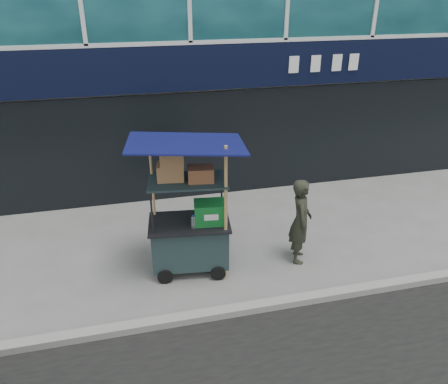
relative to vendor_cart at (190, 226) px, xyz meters
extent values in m
plane|color=slate|center=(0.56, -1.09, -0.84)|extent=(80.00, 80.00, 0.00)
cube|color=gray|center=(0.56, -1.29, -0.78)|extent=(80.00, 0.18, 0.12)
cube|color=black|center=(0.56, 2.77, 2.06)|extent=(15.68, 0.06, 0.90)
cube|color=black|center=(0.56, 2.81, 0.36)|extent=(15.68, 0.04, 2.40)
cube|color=black|center=(-0.02, 0.01, -0.32)|extent=(1.33, 0.88, 0.73)
cylinder|color=black|center=(-0.50, -0.32, -0.72)|extent=(0.25, 0.08, 0.25)
cylinder|color=black|center=(0.37, -0.43, -0.72)|extent=(0.25, 0.08, 0.25)
cube|color=black|center=(-0.02, 0.01, 0.07)|extent=(1.42, 0.97, 0.04)
cylinder|color=black|center=(-0.62, -0.23, 0.44)|extent=(0.03, 0.03, 0.78)
cylinder|color=black|center=(0.51, -0.37, 0.44)|extent=(0.03, 0.03, 0.78)
cylinder|color=black|center=(-0.55, 0.39, 0.44)|extent=(0.03, 0.03, 0.78)
cylinder|color=black|center=(0.59, 0.25, 0.44)|extent=(0.03, 0.03, 0.78)
cube|color=black|center=(-0.02, 0.01, 0.83)|extent=(1.33, 0.88, 0.03)
cylinder|color=#9F7C48|center=(0.51, -0.37, 0.33)|extent=(0.06, 0.06, 2.34)
cylinder|color=#9F7C48|center=(-0.55, 0.39, 0.28)|extent=(0.05, 0.05, 2.24)
cube|color=#0C0E47|center=(-0.02, 0.01, 1.45)|extent=(1.91, 1.46, 0.21)
cube|color=#0F6427|center=(0.32, -0.09, 0.27)|extent=(0.56, 0.43, 0.36)
cylinder|color=silver|center=(0.02, -0.21, 0.19)|extent=(0.08, 0.08, 0.21)
cylinder|color=#182FB7|center=(0.02, -0.21, 0.31)|extent=(0.04, 0.04, 0.02)
cube|color=brown|center=(-0.27, 0.09, 0.97)|extent=(0.45, 0.36, 0.26)
cube|color=brown|center=(0.18, -0.07, 0.96)|extent=(0.43, 0.34, 0.23)
cube|color=brown|center=(-0.24, 0.07, 1.21)|extent=(0.40, 0.31, 0.21)
imported|color=#27291E|center=(1.90, -0.16, -0.06)|extent=(0.53, 0.65, 1.55)
camera|label=1|loc=(-0.92, -6.22, 3.67)|focal=35.00mm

